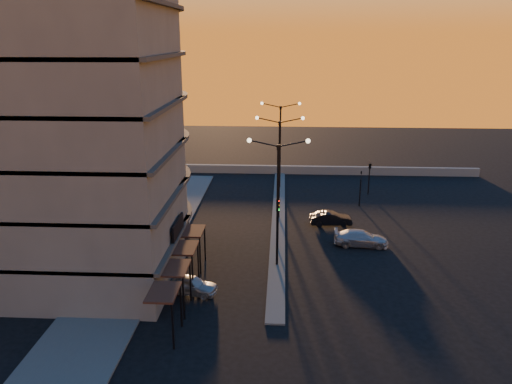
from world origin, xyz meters
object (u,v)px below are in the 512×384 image
object	(u,v)px
traffic_light_main	(278,215)
car_sedan	(331,218)
car_hatchback	(190,285)
car_wagon	(361,238)
streetlamp_mid	(279,160)

from	to	relation	value
traffic_light_main	car_sedan	world-z (taller)	traffic_light_main
car_hatchback	car_wagon	distance (m)	15.00
streetlamp_mid	car_sedan	xyz separation A→B (m)	(4.68, -1.40, -4.98)
car_sedan	car_wagon	distance (m)	4.94
streetlamp_mid	car_sedan	bearing A→B (deg)	-16.68
car_hatchback	car_sedan	distance (m)	16.62
car_wagon	car_hatchback	bearing A→B (deg)	128.69
car_sedan	car_wagon	bearing A→B (deg)	-160.42
car_sedan	car_hatchback	bearing A→B (deg)	137.04
car_sedan	car_wagon	xyz separation A→B (m)	(2.03, -4.50, 0.02)
car_hatchback	car_wagon	bearing A→B (deg)	-43.97
streetlamp_mid	car_wagon	distance (m)	10.23
streetlamp_mid	car_hatchback	size ratio (longest dim) A/B	2.65
streetlamp_mid	car_wagon	xyz separation A→B (m)	(6.72, -5.90, -4.96)
traffic_light_main	car_sedan	size ratio (longest dim) A/B	1.14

